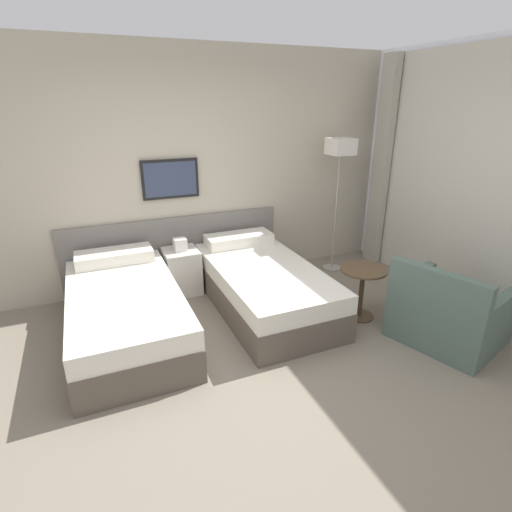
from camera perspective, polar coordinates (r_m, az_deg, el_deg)
The scene contains 8 objects.
ground_plane at distance 3.40m, azimuth 1.09°, elevation -17.08°, with size 16.00×16.00×0.00m, color slate.
wall_headboard at distance 4.76m, azimuth -9.86°, elevation 11.28°, with size 10.00×0.10×2.70m.
bed_near_door at distance 4.00m, azimuth -18.14°, elevation -7.47°, with size 0.99×1.94×0.61m.
bed_near_window at distance 4.31m, azimuth 1.01°, elevation -4.18°, with size 0.99×1.94×0.61m.
nightstand at distance 4.72m, azimuth -10.52°, elevation -2.00°, with size 0.38×0.41×0.66m.
floor_lamp at distance 5.09m, azimuth 11.91°, elevation 13.59°, with size 0.29×0.29×1.69m.
side_table at distance 4.20m, azimuth 14.92°, elevation -3.81°, with size 0.46×0.46×0.54m.
armchair at distance 4.13m, azimuth 25.65°, elevation -7.67°, with size 1.02×1.06×0.79m.
Camera 1 is at (-1.11, -2.42, 2.11)m, focal length 28.00 mm.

